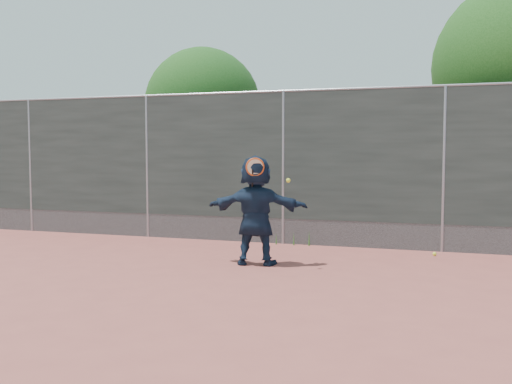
% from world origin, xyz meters
% --- Properties ---
extents(ground, '(80.00, 80.00, 0.00)m').
position_xyz_m(ground, '(0.00, 0.00, 0.00)').
color(ground, '#9E4C42').
rests_on(ground, ground).
extents(player, '(1.69, 0.72, 1.76)m').
position_xyz_m(player, '(0.14, 1.33, 0.88)').
color(player, '#15243A').
rests_on(player, ground).
extents(ball_ground, '(0.07, 0.07, 0.07)m').
position_xyz_m(ball_ground, '(2.88, 3.02, 0.03)').
color(ball_ground, '#DAE933').
rests_on(ball_ground, ground).
extents(fence, '(20.00, 0.06, 3.03)m').
position_xyz_m(fence, '(-0.00, 3.50, 1.58)').
color(fence, '#38423D').
rests_on(fence, ground).
extents(swing_action, '(0.71, 0.15, 0.51)m').
position_xyz_m(swing_action, '(0.24, 1.14, 1.54)').
color(swing_action, '#D24B13').
rests_on(swing_action, ground).
extents(tree_left, '(3.15, 3.00, 4.53)m').
position_xyz_m(tree_left, '(-2.85, 6.55, 2.94)').
color(tree_left, '#382314').
rests_on(tree_left, ground).
extents(weed_clump, '(0.68, 0.07, 0.30)m').
position_xyz_m(weed_clump, '(0.29, 3.38, 0.13)').
color(weed_clump, '#387226').
rests_on(weed_clump, ground).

